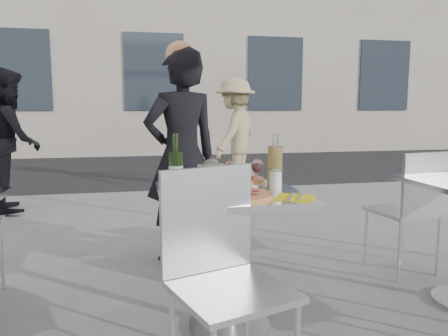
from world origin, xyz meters
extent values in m
plane|color=slate|center=(0.00, 0.00, 0.00)|extent=(80.00, 80.00, 0.00)
cube|color=black|center=(0.00, 6.50, 0.00)|extent=(24.00, 5.00, 0.00)
cylinder|color=#B7BABF|center=(0.00, 0.00, 0.01)|extent=(0.44, 0.44, 0.02)
cylinder|color=#B7BABF|center=(0.00, 0.00, 0.37)|extent=(0.07, 0.07, 0.72)
cube|color=silver|center=(0.00, 0.00, 0.73)|extent=(0.72, 0.72, 0.03)
cylinder|color=silver|center=(0.27, 0.87, 0.20)|extent=(0.02, 0.02, 0.40)
cylinder|color=silver|center=(-0.05, 0.89, 0.20)|extent=(0.02, 0.02, 0.40)
cylinder|color=silver|center=(0.26, 0.55, 0.20)|extent=(0.02, 0.02, 0.40)
cylinder|color=silver|center=(-0.06, 0.57, 0.20)|extent=(0.02, 0.02, 0.40)
cube|color=silver|center=(0.10, 0.72, 0.41)|extent=(0.39, 0.39, 0.02)
cube|color=silver|center=(0.09, 0.53, 0.62)|extent=(0.37, 0.03, 0.40)
cylinder|color=silver|center=(0.00, -0.35, 0.23)|extent=(0.02, 0.02, 0.45)
cube|color=silver|center=(-0.11, -0.58, 0.46)|extent=(0.53, 0.53, 0.03)
cube|color=silver|center=(-0.18, -0.38, 0.70)|extent=(0.41, 0.16, 0.45)
cylinder|color=silver|center=(-1.34, 0.78, 0.23)|extent=(0.02, 0.02, 0.47)
cylinder|color=silver|center=(1.54, 0.77, 0.21)|extent=(0.02, 0.02, 0.43)
cylinder|color=silver|center=(1.20, 0.71, 0.21)|extent=(0.02, 0.02, 0.43)
cylinder|color=silver|center=(1.59, 0.43, 0.21)|extent=(0.02, 0.02, 0.43)
cylinder|color=silver|center=(1.25, 0.37, 0.21)|extent=(0.02, 0.02, 0.43)
cube|color=silver|center=(1.39, 0.57, 0.44)|extent=(0.46, 0.46, 0.02)
cube|color=silver|center=(1.42, 0.37, 0.67)|extent=(0.40, 0.09, 0.43)
imported|color=black|center=(-0.13, 1.13, 0.81)|extent=(0.68, 0.54, 1.61)
imported|color=black|center=(-1.87, 3.17, 0.80)|extent=(0.80, 0.92, 1.61)
imported|color=tan|center=(0.91, 3.86, 0.79)|extent=(1.08, 1.18, 1.59)
cylinder|color=#B98448|center=(0.01, -0.15, 0.76)|extent=(0.34, 0.34, 0.02)
cylinder|color=#C9BE82|center=(0.01, -0.15, 0.77)|extent=(0.30, 0.30, 0.00)
cylinder|color=white|center=(0.10, 0.22, 0.76)|extent=(0.31, 0.31, 0.01)
cylinder|color=#B98448|center=(0.10, 0.21, 0.77)|extent=(0.27, 0.27, 0.02)
cylinder|color=#C9BE82|center=(0.10, 0.21, 0.78)|extent=(0.24, 0.24, 0.00)
cylinder|color=white|center=(0.02, 0.06, 0.76)|extent=(0.22, 0.22, 0.01)
ellipsoid|color=#276F1B|center=(0.02, 0.06, 0.80)|extent=(0.15, 0.15, 0.08)
sphere|color=#B21914|center=(0.06, 0.08, 0.81)|extent=(0.03, 0.03, 0.03)
cylinder|color=#365A21|center=(-0.27, 0.11, 0.85)|extent=(0.07, 0.07, 0.20)
cone|color=#365A21|center=(-0.27, 0.11, 0.95)|extent=(0.07, 0.07, 0.03)
cylinder|color=#365A21|center=(-0.27, 0.11, 0.99)|extent=(0.03, 0.03, 0.10)
cylinder|color=silver|center=(-0.27, 0.11, 0.84)|extent=(0.07, 0.07, 0.07)
cylinder|color=tan|center=(0.27, 0.08, 0.86)|extent=(0.08, 0.08, 0.22)
cylinder|color=white|center=(0.27, 0.08, 1.00)|extent=(0.03, 0.03, 0.08)
cylinder|color=white|center=(0.26, 0.04, 0.80)|extent=(0.06, 0.06, 0.09)
cylinder|color=silver|center=(0.26, 0.04, 0.85)|extent=(0.06, 0.06, 0.02)
cylinder|color=white|center=(-0.09, 0.10, 0.75)|extent=(0.06, 0.06, 0.00)
cylinder|color=white|center=(-0.09, 0.10, 0.80)|extent=(0.01, 0.01, 0.09)
ellipsoid|color=white|center=(-0.09, 0.10, 0.86)|extent=(0.07, 0.07, 0.08)
ellipsoid|color=#ECF0A9|center=(-0.09, 0.10, 0.85)|extent=(0.05, 0.05, 0.05)
cylinder|color=white|center=(-0.06, 0.13, 0.75)|extent=(0.06, 0.06, 0.00)
cylinder|color=white|center=(-0.06, 0.13, 0.80)|extent=(0.01, 0.01, 0.09)
ellipsoid|color=white|center=(-0.06, 0.13, 0.86)|extent=(0.07, 0.07, 0.08)
ellipsoid|color=#ECF0A9|center=(-0.06, 0.13, 0.85)|extent=(0.05, 0.05, 0.05)
cylinder|color=white|center=(0.01, 0.07, 0.75)|extent=(0.06, 0.06, 0.00)
cylinder|color=white|center=(0.01, 0.07, 0.80)|extent=(0.01, 0.01, 0.09)
ellipsoid|color=white|center=(0.01, 0.07, 0.86)|extent=(0.07, 0.07, 0.08)
ellipsoid|color=#440910|center=(0.01, 0.07, 0.85)|extent=(0.05, 0.05, 0.05)
cylinder|color=white|center=(0.18, 0.10, 0.75)|extent=(0.06, 0.06, 0.00)
cylinder|color=white|center=(0.18, 0.10, 0.80)|extent=(0.01, 0.01, 0.09)
ellipsoid|color=white|center=(0.18, 0.10, 0.86)|extent=(0.07, 0.07, 0.08)
ellipsoid|color=#440910|center=(0.18, 0.10, 0.85)|extent=(0.05, 0.05, 0.05)
cube|color=yellow|center=(-0.27, -0.24, 0.75)|extent=(0.19, 0.19, 0.00)
cube|color=#B7BABF|center=(-0.29, -0.24, 0.76)|extent=(0.03, 0.20, 0.00)
cube|color=#B7BABF|center=(-0.24, -0.24, 0.76)|extent=(0.02, 0.18, 0.00)
cube|color=yellow|center=(0.27, -0.23, 0.75)|extent=(0.24, 0.24, 0.00)
cube|color=#B7BABF|center=(0.25, -0.23, 0.76)|extent=(0.11, 0.18, 0.00)
cube|color=#B7BABF|center=(0.30, -0.23, 0.76)|extent=(0.09, 0.16, 0.00)
camera|label=1|loc=(-0.47, -2.17, 1.18)|focal=35.00mm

